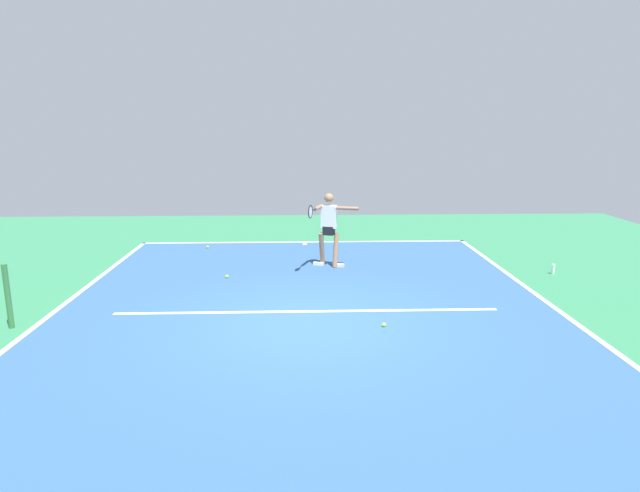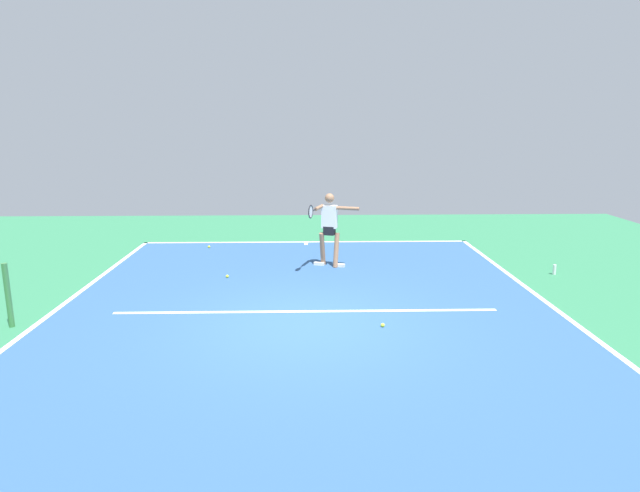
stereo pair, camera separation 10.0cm
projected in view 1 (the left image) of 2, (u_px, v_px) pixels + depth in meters
ground_plane at (308, 324)px, 9.06m from camera, size 22.11×22.11×0.00m
court_surface at (308, 324)px, 9.06m from camera, size 9.02×12.96×0.00m
court_line_baseline_near at (305, 242)px, 15.33m from camera, size 9.02×0.10×0.01m
court_line_sideline_left at (572, 320)px, 9.21m from camera, size 0.10×12.96×0.01m
court_line_sideline_right at (34, 327)px, 8.90m from camera, size 0.10×12.96×0.01m
court_line_service at (307, 311)px, 9.66m from camera, size 6.76×0.10×0.01m
court_line_centre_mark at (305, 243)px, 15.13m from camera, size 0.10×0.30×0.01m
net_post at (8, 296)px, 8.77m from camera, size 0.09×0.09×1.07m
tennis_player at (329, 225)px, 12.51m from camera, size 1.16×1.12×1.71m
tennis_ball_by_sideline at (208, 247)px, 14.56m from camera, size 0.07×0.07×0.07m
tennis_ball_centre_court at (227, 276)px, 11.75m from camera, size 0.07×0.07×0.07m
tennis_ball_near_player at (384, 325)px, 8.93m from camera, size 0.07×0.07×0.07m
water_bottle at (553, 269)px, 12.06m from camera, size 0.07×0.07×0.22m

